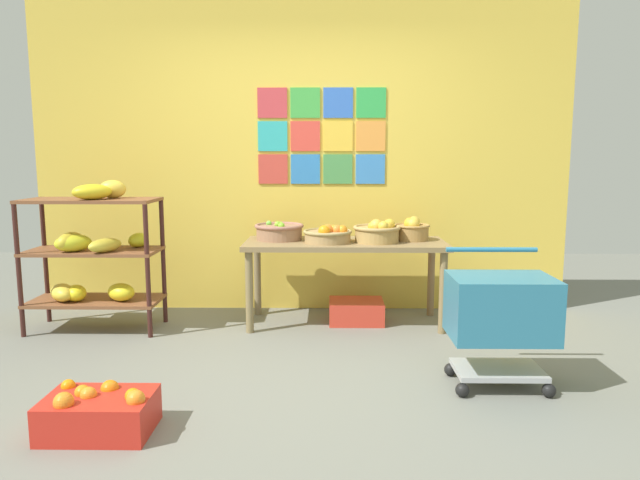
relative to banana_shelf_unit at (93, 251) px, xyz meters
The scene contains 11 objects.
ground 2.01m from the banana_shelf_unit, 33.67° to the right, with size 9.49×9.49×0.00m, color slate.
back_wall_with_art 1.93m from the banana_shelf_unit, 24.25° to the left, with size 4.67×0.07×2.88m.
banana_shelf_unit is the anchor object (origin of this frame).
display_table 1.98m from the banana_shelf_unit, ahead, with size 1.61×0.63×0.68m.
fruit_basket_centre 1.46m from the banana_shelf_unit, 12.18° to the left, with size 0.40×0.40×0.15m.
fruit_basket_left 2.53m from the banana_shelf_unit, ahead, with size 0.29×0.29×0.19m.
fruit_basket_back_right 1.84m from the banana_shelf_unit, ahead, with size 0.39×0.39×0.15m.
fruit_basket_right 2.23m from the banana_shelf_unit, ahead, with size 0.38×0.38×0.19m.
produce_crate_under_table 2.14m from the banana_shelf_unit, ahead, with size 0.44×0.34×0.18m, color red.
orange_crate_foreground 1.91m from the banana_shelf_unit, 67.71° to the right, with size 0.52×0.35×0.25m.
shopping_cart 3.04m from the banana_shelf_unit, 20.84° to the right, with size 0.59×0.46×0.80m.
Camera 1 is at (0.24, -3.31, 1.35)m, focal length 32.27 mm.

